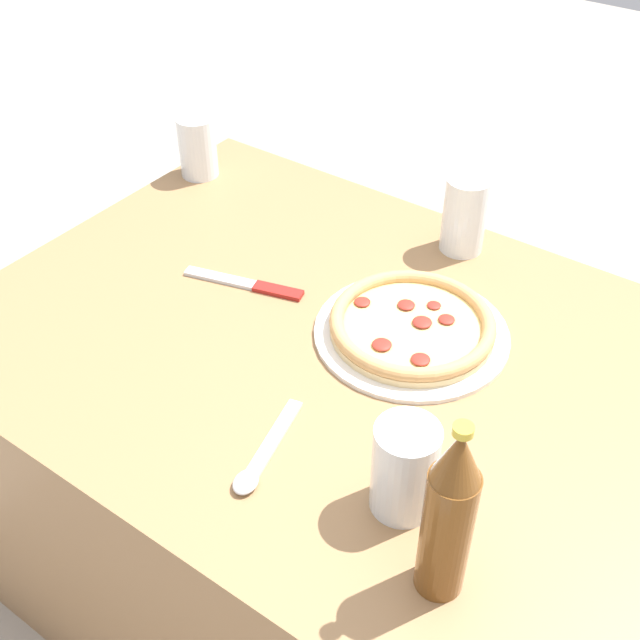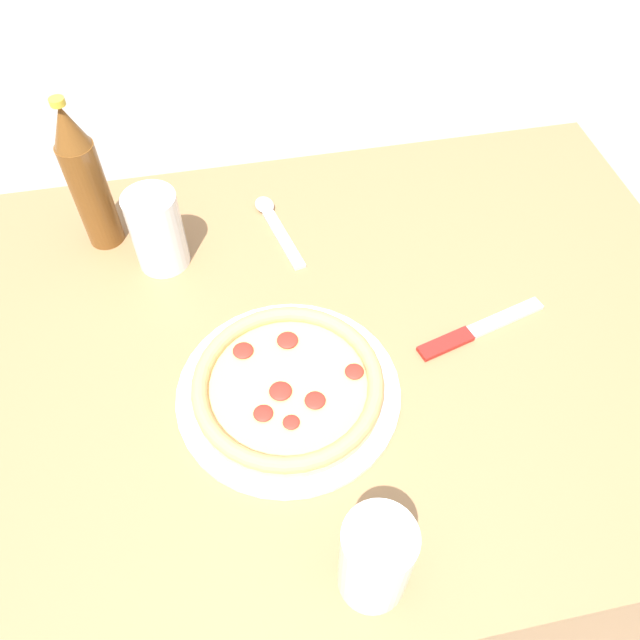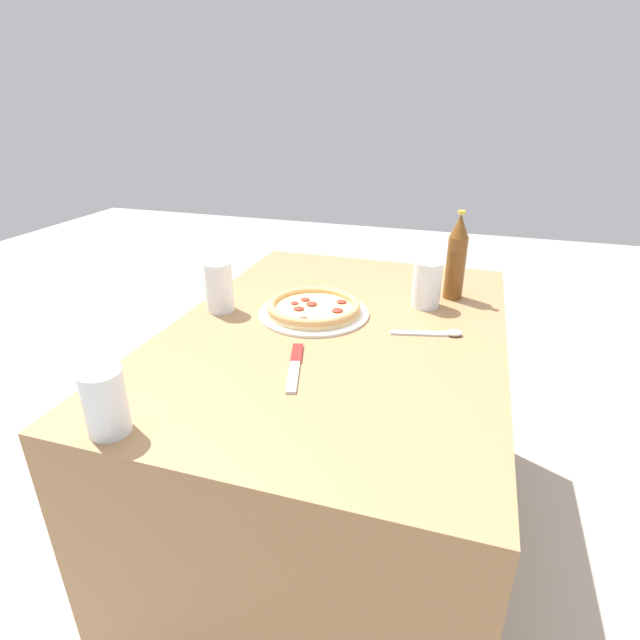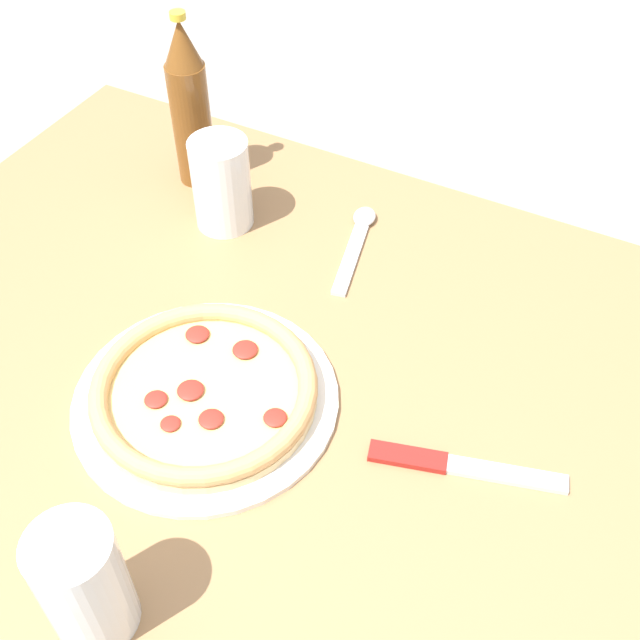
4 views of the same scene
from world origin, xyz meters
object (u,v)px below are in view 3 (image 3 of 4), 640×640
at_px(glass_orange_juice, 219,289).
at_px(beer_bottle, 456,258).
at_px(pizza_veggie, 314,308).
at_px(glass_cola, 427,285).
at_px(glass_red_wine, 106,404).
at_px(knife, 295,365).
at_px(spoon, 438,333).

bearing_deg(glass_orange_juice, beer_bottle, 115.72).
xyz_separation_m(pizza_veggie, glass_cola, (-0.16, 0.29, 0.05)).
height_order(pizza_veggie, beer_bottle, beer_bottle).
relative_size(glass_cola, glass_red_wine, 1.07).
bearing_deg(knife, spoon, 131.49).
bearing_deg(glass_red_wine, glass_orange_juice, -172.66).
height_order(beer_bottle, spoon, beer_bottle).
xyz_separation_m(beer_bottle, knife, (0.55, -0.32, -0.12)).
relative_size(pizza_veggie, beer_bottle, 1.17).
bearing_deg(glass_red_wine, glass_cola, 148.26).
relative_size(glass_orange_juice, knife, 0.66).
bearing_deg(glass_red_wine, beer_bottle, 147.60).
xyz_separation_m(glass_red_wine, glass_orange_juice, (-0.58, -0.07, 0.01)).
relative_size(glass_cola, knife, 0.63).
relative_size(pizza_veggie, spoon, 1.69).
bearing_deg(beer_bottle, glass_red_wine, -32.40).
bearing_deg(spoon, pizza_veggie, -95.12).
height_order(glass_orange_juice, knife, glass_orange_juice).
height_order(glass_orange_juice, beer_bottle, beer_bottle).
xyz_separation_m(glass_cola, beer_bottle, (-0.09, 0.07, 0.06)).
bearing_deg(glass_cola, knife, -28.17).
height_order(pizza_veggie, glass_cola, glass_cola).
bearing_deg(glass_red_wine, spoon, 137.74).
distance_m(knife, spoon, 0.40).
bearing_deg(glass_red_wine, pizza_veggie, 162.99).
distance_m(glass_cola, beer_bottle, 0.13).
distance_m(glass_cola, spoon, 0.21).
distance_m(glass_orange_juice, beer_bottle, 0.71).
height_order(glass_cola, beer_bottle, beer_bottle).
distance_m(glass_red_wine, knife, 0.42).
bearing_deg(glass_cola, pizza_veggie, -61.71).
height_order(pizza_veggie, spoon, pizza_veggie).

